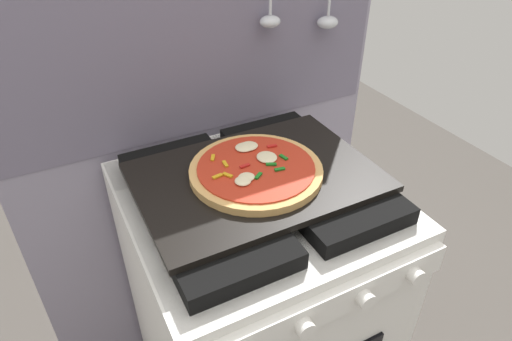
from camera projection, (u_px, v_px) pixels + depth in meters
kitchen_backsplash at (205, 153)px, 1.33m from camera, size 1.10×0.09×1.55m
stove at (256, 306)px, 1.28m from camera, size 0.60×0.64×0.90m
baking_tray at (256, 177)px, 1.02m from camera, size 0.54×0.38×0.02m
pizza_left at (255, 170)px, 1.01m from camera, size 0.30×0.30×0.03m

